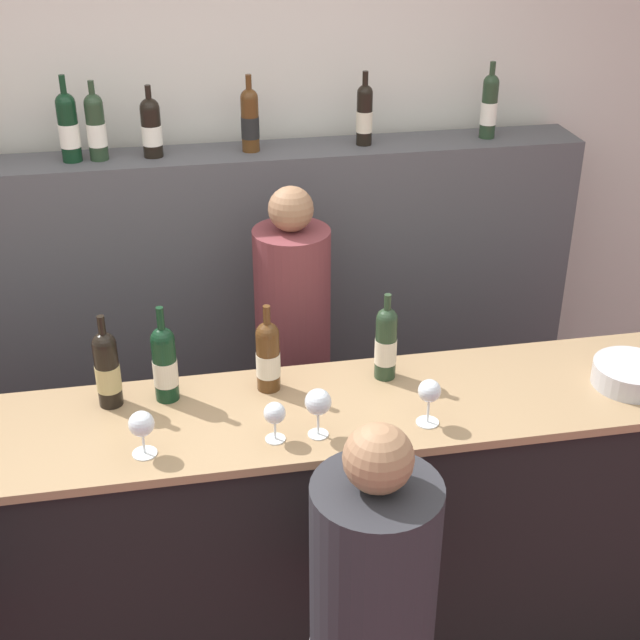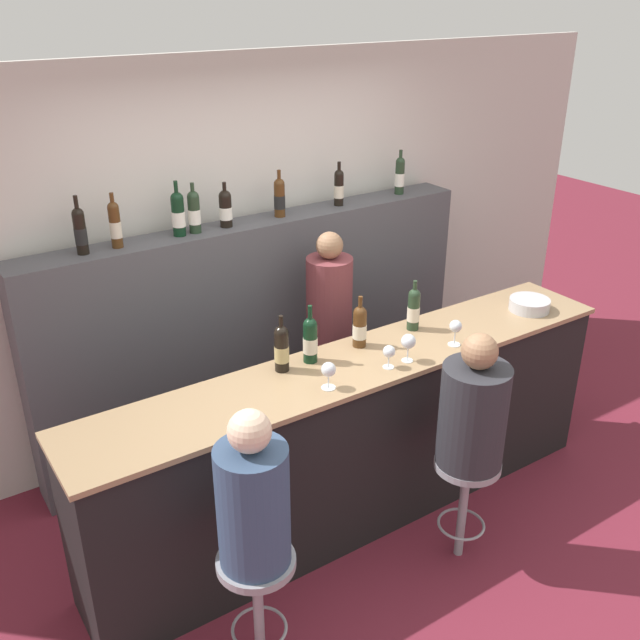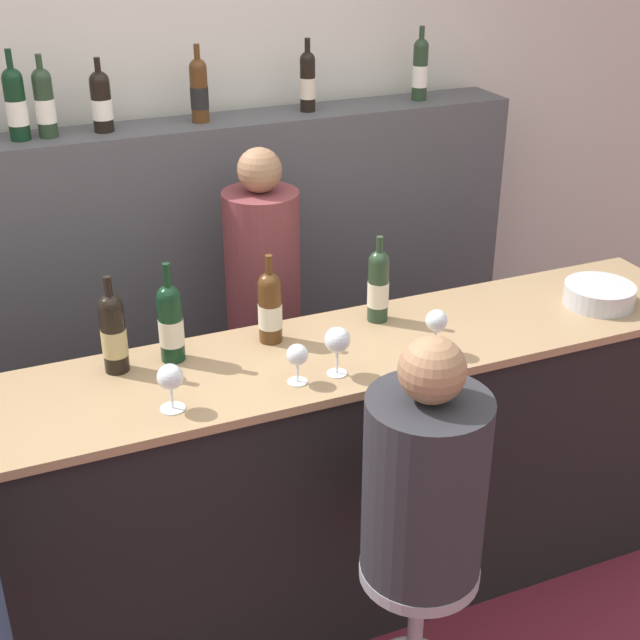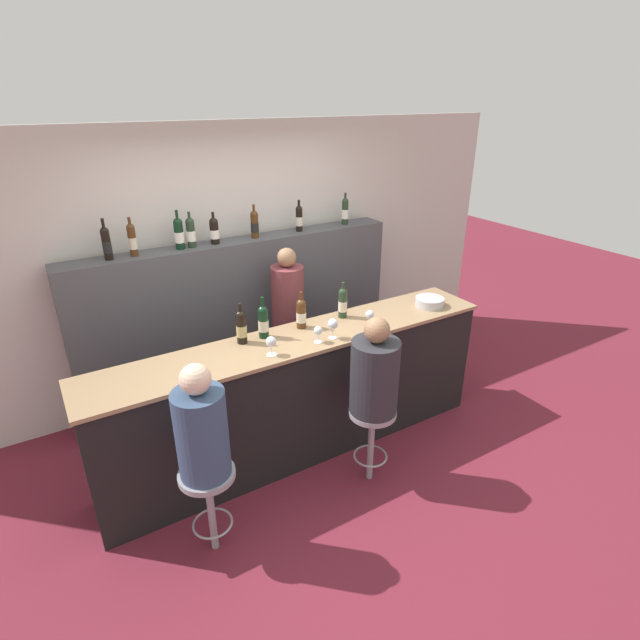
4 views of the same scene
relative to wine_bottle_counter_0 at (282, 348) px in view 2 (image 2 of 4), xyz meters
The scene contains 26 objects.
ground_plane 1.34m from the wine_bottle_counter_0, 44.47° to the right, with size 16.00×16.00×0.00m, color maroon.
wall_back 1.30m from the wine_bottle_counter_0, 71.41° to the left, with size 6.40×0.05×2.60m.
bar_counter 0.80m from the wine_bottle_counter_0, 19.92° to the right, with size 3.35×0.55×1.07m.
back_bar_cabinet 1.16m from the wine_bottle_counter_0, 67.60° to the left, with size 3.15×0.28×1.58m.
wine_bottle_counter_0 is the anchor object (origin of this frame).
wine_bottle_counter_1 0.18m from the wine_bottle_counter_0, ahead, with size 0.08×0.08×0.34m.
wine_bottle_counter_2 0.52m from the wine_bottle_counter_0, ahead, with size 0.08×0.08×0.31m.
wine_bottle_counter_3 0.92m from the wine_bottle_counter_0, ahead, with size 0.08×0.08×0.31m.
wine_bottle_backbar_0 1.32m from the wine_bottle_counter_0, 125.03° to the left, with size 0.07×0.07×0.34m.
wine_bottle_backbar_1 1.23m from the wine_bottle_counter_0, 116.60° to the left, with size 0.07×0.07×0.32m.
wine_bottle_backbar_2 1.13m from the wine_bottle_counter_0, 96.48° to the left, with size 0.08×0.08×0.34m.
wine_bottle_backbar_3 1.12m from the wine_bottle_counter_0, 90.56° to the left, with size 0.08×0.08×0.31m.
wine_bottle_backbar_4 1.13m from the wine_bottle_counter_0, 78.60° to the left, with size 0.08×0.08×0.28m.
wine_bottle_backbar_5 1.26m from the wine_bottle_counter_0, 59.33° to the left, with size 0.07×0.07×0.31m.
wine_bottle_backbar_6 1.54m from the wine_bottle_counter_0, 43.22° to the left, with size 0.07×0.07×0.30m.
wine_bottle_backbar_7 1.95m from the wine_bottle_counter_0, 32.01° to the left, with size 0.07×0.07×0.32m.
wine_glass_0 0.31m from the wine_bottle_counter_0, 70.75° to the right, with size 0.08×0.08×0.15m.
wine_glass_1 0.58m from the wine_bottle_counter_0, 30.59° to the right, with size 0.07×0.07×0.13m.
wine_glass_2 0.70m from the wine_bottle_counter_0, 24.99° to the right, with size 0.08×0.08×0.16m.
wine_glass_3 1.02m from the wine_bottle_counter_0, 16.68° to the right, with size 0.07×0.07×0.16m.
metal_bowl 1.73m from the wine_bottle_counter_0, ahead, with size 0.26×0.26×0.08m.
bar_stool_left 1.19m from the wine_bottle_counter_0, 128.46° to the right, with size 0.36×0.36×0.65m.
guest_seated_left 0.98m from the wine_bottle_counter_0, 128.46° to the right, with size 0.32×0.32×0.77m.
bar_stool_right 1.24m from the wine_bottle_counter_0, 46.75° to the right, with size 0.36×0.36×0.65m.
guest_seated_right 1.05m from the wine_bottle_counter_0, 46.75° to the right, with size 0.35×0.35×0.76m.
bartender 1.00m from the wine_bottle_counter_0, 38.99° to the left, with size 0.30×0.30×1.57m.
Camera 2 is at (-2.10, -2.51, 2.96)m, focal length 40.00 mm.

